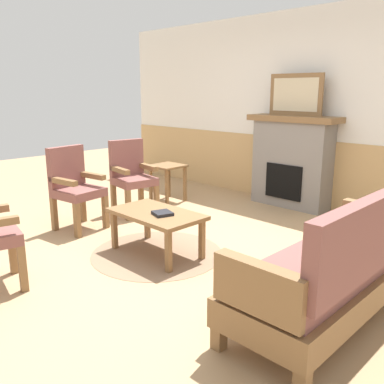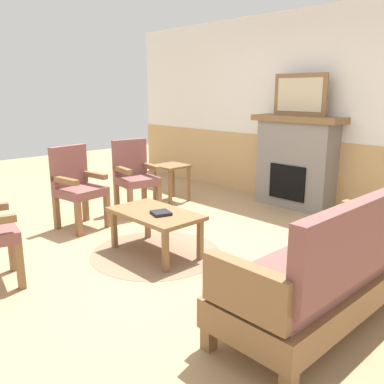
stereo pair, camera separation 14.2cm
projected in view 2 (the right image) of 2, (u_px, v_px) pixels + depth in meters
name	position (u px, v px, depth m)	size (l,w,h in m)	color
ground_plane	(168.00, 248.00, 4.35)	(14.00, 14.00, 0.00)	tan
wall_back	(309.00, 113.00, 5.77)	(7.20, 0.14, 2.70)	white
fireplace	(296.00, 161.00, 5.76)	(1.30, 0.44, 1.28)	gray
framed_picture	(300.00, 95.00, 5.55)	(0.80, 0.04, 0.56)	brown
couch	(329.00, 270.00, 2.88)	(0.70, 1.80, 0.98)	brown
coffee_table	(155.00, 217.00, 4.13)	(0.96, 0.56, 0.44)	brown
round_rug	(156.00, 253.00, 4.22)	(1.33, 1.33, 0.01)	#896B51
book_on_table	(161.00, 213.00, 4.02)	(0.18, 0.17, 0.03)	black
armchair_near_fireplace	(134.00, 173.00, 5.52)	(0.55, 0.55, 0.98)	brown
armchair_by_window_left	(77.00, 183.00, 4.91)	(0.54, 0.54, 0.98)	brown
side_table	(171.00, 172.00, 6.11)	(0.44, 0.44, 0.55)	brown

